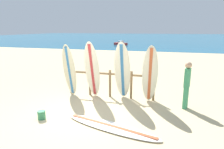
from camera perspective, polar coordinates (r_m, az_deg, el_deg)
name	(u,v)px	position (r m, az deg, el deg)	size (l,w,h in m)	color
ground_plane	(83,113)	(6.51, -8.45, -10.97)	(120.00, 120.00, 0.00)	#D3BC8C
ocean_water	(158,37)	(63.52, 13.29, 10.47)	(120.00, 80.00, 0.01)	#196B93
surfboard_rack	(110,80)	(7.70, -0.59, -1.69)	(3.47, 0.09, 1.08)	olive
surfboard_leaning_far_left	(70,71)	(7.81, -12.17, 1.09)	(0.52, 0.62, 2.10)	beige
surfboard_leaning_left	(92,71)	(7.37, -5.71, 1.14)	(0.64, 0.94, 2.23)	white
surfboard_leaning_center_left	(122,72)	(7.16, 3.05, 0.86)	(0.65, 0.97, 2.24)	white
surfboard_leaning_center	(150,75)	(6.98, 10.90, -0.13)	(0.62, 0.82, 2.14)	white
surfboard_lying_on_sand	(111,127)	(5.56, -0.36, -14.84)	(2.91, 1.28, 0.08)	white
beachgoer_standing	(187,83)	(6.97, 20.84, -2.39)	(0.23, 0.29, 1.60)	#3F9966
small_boat_offshore	(121,43)	(32.66, 2.50, 8.99)	(2.38, 1.81, 0.71)	#B22D28
sand_bucket	(42,115)	(6.37, -19.70, -10.95)	(0.23, 0.23, 0.25)	#388C59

